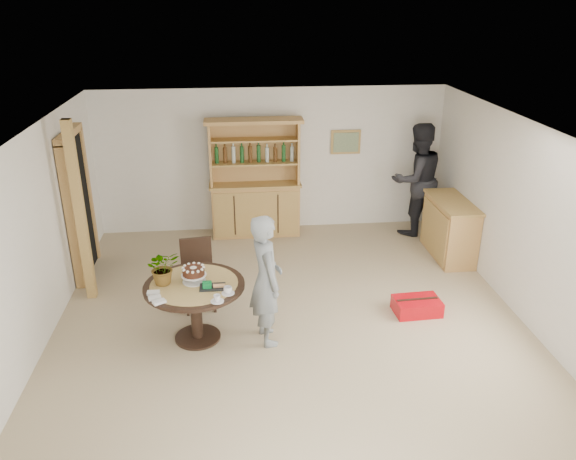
# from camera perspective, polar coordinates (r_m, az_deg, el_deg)

# --- Properties ---
(ground) EXTENTS (7.00, 7.00, 0.00)m
(ground) POSITION_cam_1_polar(r_m,az_deg,el_deg) (7.16, 0.47, -10.39)
(ground) COLOR tan
(ground) RESTS_ON ground
(room_shell) EXTENTS (6.04, 7.04, 2.52)m
(room_shell) POSITION_cam_1_polar(r_m,az_deg,el_deg) (6.38, 0.54, 2.83)
(room_shell) COLOR white
(room_shell) RESTS_ON ground
(doorway) EXTENTS (0.13, 1.10, 2.18)m
(doorway) POSITION_cam_1_polar(r_m,az_deg,el_deg) (8.73, -20.55, 2.54)
(doorway) COLOR black
(doorway) RESTS_ON ground
(pine_post) EXTENTS (0.12, 0.12, 2.50)m
(pine_post) POSITION_cam_1_polar(r_m,az_deg,el_deg) (7.90, -20.37, 1.59)
(pine_post) COLOR #B3894B
(pine_post) RESTS_ON ground
(hutch) EXTENTS (1.62, 0.54, 2.04)m
(hutch) POSITION_cam_1_polar(r_m,az_deg,el_deg) (9.75, -3.33, 3.44)
(hutch) COLOR tan
(hutch) RESTS_ON ground
(sideboard) EXTENTS (0.54, 1.26, 0.94)m
(sideboard) POSITION_cam_1_polar(r_m,az_deg,el_deg) (9.31, 16.11, 0.15)
(sideboard) COLOR tan
(sideboard) RESTS_ON ground
(dining_table) EXTENTS (1.20, 1.20, 0.76)m
(dining_table) POSITION_cam_1_polar(r_m,az_deg,el_deg) (6.84, -9.44, -6.54)
(dining_table) COLOR black
(dining_table) RESTS_ON ground
(dining_chair) EXTENTS (0.47, 0.47, 0.95)m
(dining_chair) POSITION_cam_1_polar(r_m,az_deg,el_deg) (7.60, -9.16, -3.94)
(dining_chair) COLOR black
(dining_chair) RESTS_ON ground
(birthday_cake) EXTENTS (0.30, 0.30, 0.20)m
(birthday_cake) POSITION_cam_1_polar(r_m,az_deg,el_deg) (6.75, -9.57, -4.27)
(birthday_cake) COLOR white
(birthday_cake) RESTS_ON dining_table
(flower_vase) EXTENTS (0.47, 0.44, 0.42)m
(flower_vase) POSITION_cam_1_polar(r_m,az_deg,el_deg) (6.75, -12.58, -3.70)
(flower_vase) COLOR #3F7233
(flower_vase) RESTS_ON dining_table
(gift_tray) EXTENTS (0.30, 0.20, 0.08)m
(gift_tray) POSITION_cam_1_polar(r_m,az_deg,el_deg) (6.63, -7.74, -5.64)
(gift_tray) COLOR black
(gift_tray) RESTS_ON dining_table
(coffee_cup_a) EXTENTS (0.15, 0.15, 0.09)m
(coffee_cup_a) POSITION_cam_1_polar(r_m,az_deg,el_deg) (6.48, -6.13, -6.13)
(coffee_cup_a) COLOR silver
(coffee_cup_a) RESTS_ON dining_table
(coffee_cup_b) EXTENTS (0.15, 0.15, 0.08)m
(coffee_cup_b) POSITION_cam_1_polar(r_m,az_deg,el_deg) (6.34, -7.22, -6.95)
(coffee_cup_b) COLOR silver
(coffee_cup_b) RESTS_ON dining_table
(napkins) EXTENTS (0.24, 0.33, 0.03)m
(napkins) POSITION_cam_1_polar(r_m,az_deg,el_deg) (6.53, -13.29, -6.67)
(napkins) COLOR white
(napkins) RESTS_ON dining_table
(teen_boy) EXTENTS (0.51, 0.66, 1.63)m
(teen_boy) POSITION_cam_1_polar(r_m,az_deg,el_deg) (6.64, -2.24, -5.09)
(teen_boy) COLOR slate
(teen_boy) RESTS_ON ground
(adult_person) EXTENTS (1.13, 0.99, 1.96)m
(adult_person) POSITION_cam_1_polar(r_m,az_deg,el_deg) (9.92, 12.93, 5.02)
(adult_person) COLOR black
(adult_person) RESTS_ON ground
(red_suitcase) EXTENTS (0.62, 0.43, 0.21)m
(red_suitcase) POSITION_cam_1_polar(r_m,az_deg,el_deg) (7.71, 12.96, -7.53)
(red_suitcase) COLOR red
(red_suitcase) RESTS_ON ground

